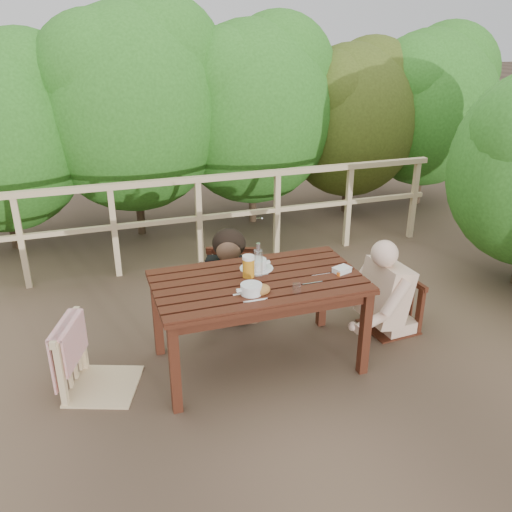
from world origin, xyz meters
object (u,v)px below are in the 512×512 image
object	(u,v)px
soup_far	(256,265)
table	(258,323)
soup_near	(251,290)
tumbler	(297,289)
bottle	(258,261)
chair_left	(97,328)
diner_right	(399,255)
beer_glass	(249,267)
butter_tub	(342,271)
woman	(230,244)
chair_right	(393,284)
bread_roll	(261,290)
chair_far	(231,260)

from	to	relation	value
soup_far	table	bearing A→B (deg)	-104.80
soup_near	tumbler	world-z (taller)	soup_near
soup_near	soup_far	distance (m)	0.43
bottle	tumbler	world-z (taller)	bottle
chair_left	soup_near	xyz separation A→B (m)	(1.07, -0.26, 0.25)
diner_right	beer_glass	world-z (taller)	diner_right
butter_tub	soup_far	bearing A→B (deg)	135.98
woman	butter_tub	distance (m)	1.17
table	chair_left	xyz separation A→B (m)	(-1.19, 0.05, 0.15)
soup_far	bottle	world-z (taller)	bottle
chair_left	woman	distance (m)	1.50
bottle	butter_tub	distance (m)	0.65
table	butter_tub	distance (m)	0.76
chair_right	diner_right	distance (m)	0.27
table	diner_right	xyz separation A→B (m)	(1.30, 0.14, 0.34)
bread_roll	butter_tub	bearing A→B (deg)	10.69
chair_right	woman	distance (m)	1.46
soup_near	bread_roll	size ratio (longest dim) A/B	1.88
tumbler	bread_roll	bearing A→B (deg)	165.59
bottle	tumbler	xyz separation A→B (m)	(0.18, -0.33, -0.10)
woman	chair_left	bearing A→B (deg)	54.46
bread_roll	tumbler	distance (m)	0.25
chair_far	beer_glass	xyz separation A→B (m)	(-0.10, -0.82, 0.30)
chair_left	chair_far	bearing A→B (deg)	-36.03
chair_far	butter_tub	xyz separation A→B (m)	(0.60, -0.98, 0.24)
butter_tub	table	bearing A→B (deg)	153.43
chair_left	bread_roll	bearing A→B (deg)	-83.83
bottle	table	bearing A→B (deg)	-109.28
soup_far	soup_near	bearing A→B (deg)	-113.21
soup_near	chair_left	bearing A→B (deg)	166.23
chair_right	table	bearing A→B (deg)	-88.17
chair_left	soup_near	bearing A→B (deg)	-83.92
table	bread_roll	world-z (taller)	bread_roll
table	soup_near	distance (m)	0.47
bottle	soup_near	bearing A→B (deg)	-118.32
chair_right	bottle	world-z (taller)	bottle
chair_far	bread_roll	world-z (taller)	chair_far
diner_right	tumbler	bearing A→B (deg)	106.56
chair_left	tumbler	size ratio (longest dim) A/B	13.33
tumbler	butter_tub	world-z (taller)	tumbler
tumbler	butter_tub	xyz separation A→B (m)	(0.45, 0.20, -0.01)
chair_far	soup_near	xyz separation A→B (m)	(-0.16, -1.09, 0.25)
table	soup_far	world-z (taller)	soup_far
table	chair_left	distance (m)	1.20
chair_right	beer_glass	size ratio (longest dim) A/B	4.73
soup_near	bottle	world-z (taller)	bottle
soup_near	bottle	size ratio (longest dim) A/B	0.92
chair_right	diner_right	xyz separation A→B (m)	(0.03, 0.00, 0.27)
beer_glass	bottle	distance (m)	0.09
woman	tumbler	distance (m)	1.20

